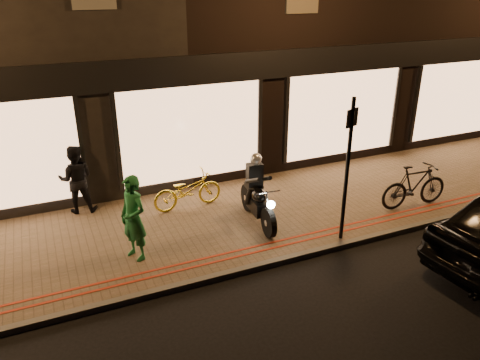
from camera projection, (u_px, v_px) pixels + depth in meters
name	position (u px, v px, depth m)	size (l,w,h in m)	color
ground	(261.00, 270.00, 8.95)	(90.00, 90.00, 0.00)	black
sidewalk	(222.00, 222.00, 10.61)	(50.00, 4.00, 0.12)	brown
kerb_stone	(260.00, 266.00, 8.97)	(50.00, 0.14, 0.12)	#59544C
red_kerb_lines	(249.00, 251.00, 9.37)	(50.00, 0.26, 0.01)	#9B250E
building_row	(138.00, 10.00, 14.84)	(48.00, 10.11, 8.50)	black
motorcycle	(257.00, 197.00, 10.27)	(0.61, 1.94, 1.59)	black
sign_post	(348.00, 163.00, 9.20)	(0.34, 0.15, 3.00)	black
bicycle_gold	(188.00, 190.00, 11.00)	(0.58, 1.67, 0.88)	gold
bicycle_dark	(415.00, 186.00, 11.02)	(0.50, 1.78, 1.07)	black
person_green	(134.00, 218.00, 8.84)	(0.62, 0.41, 1.70)	#1C6A33
person_dark	(76.00, 179.00, 10.68)	(0.78, 0.61, 1.61)	black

